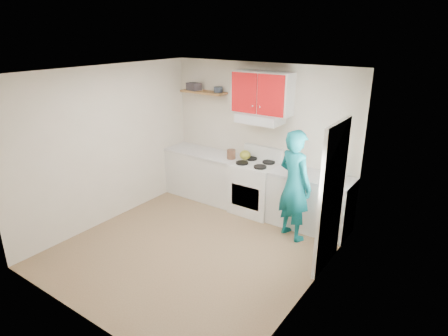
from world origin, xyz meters
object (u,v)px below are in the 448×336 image
Objects in this scene: tin at (218,90)px; person at (295,185)px; stove at (255,188)px; crock at (231,155)px; kettle at (245,155)px.

tin is 0.09× the size of person.
crock reaches higher than stove.
stove is 0.53× the size of person.
tin reaches higher than crock.
stove is 0.61m from kettle.
kettle is at bearing 24.45° from crock.
person reaches higher than stove.
kettle reaches higher than crock.
tin is at bearing 152.50° from crock.
crock is (0.45, -0.23, -1.09)m from tin.
person is (0.94, -0.42, 0.42)m from stove.
crock is at bearing -27.50° from tin.
tin is at bearing -179.64° from kettle.
tin is 2.32m from person.
kettle reaches higher than stove.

